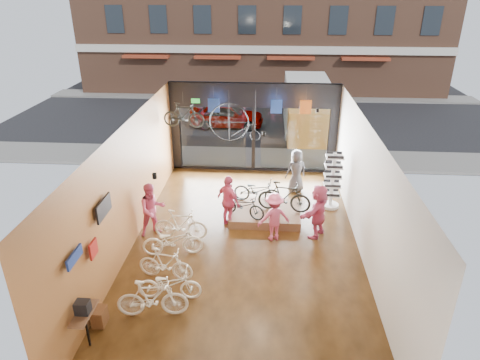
# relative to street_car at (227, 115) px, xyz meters

# --- Properties ---
(ground_plane) EXTENTS (7.00, 12.00, 0.04)m
(ground_plane) POSITION_rel_street_car_xyz_m (1.75, -12.00, -0.72)
(ground_plane) COLOR black
(ground_plane) RESTS_ON ground
(ceiling) EXTENTS (7.00, 12.00, 0.04)m
(ceiling) POSITION_rel_street_car_xyz_m (1.75, -12.00, 3.12)
(ceiling) COLOR black
(ceiling) RESTS_ON ground
(wall_left) EXTENTS (0.04, 12.00, 3.80)m
(wall_left) POSITION_rel_street_car_xyz_m (-1.77, -12.00, 1.20)
(wall_left) COLOR #B57340
(wall_left) RESTS_ON ground
(wall_right) EXTENTS (0.04, 12.00, 3.80)m
(wall_right) POSITION_rel_street_car_xyz_m (5.27, -12.00, 1.20)
(wall_right) COLOR beige
(wall_right) RESTS_ON ground
(wall_back) EXTENTS (7.00, 0.04, 3.80)m
(wall_back) POSITION_rel_street_car_xyz_m (1.75, -18.02, 1.20)
(wall_back) COLOR beige
(wall_back) RESTS_ON ground
(storefront) EXTENTS (7.00, 0.26, 3.80)m
(storefront) POSITION_rel_street_car_xyz_m (1.75, -6.00, 1.20)
(storefront) COLOR black
(storefront) RESTS_ON ground
(exit_sign) EXTENTS (0.35, 0.06, 0.18)m
(exit_sign) POSITION_rel_street_car_xyz_m (-0.65, -6.12, 2.35)
(exit_sign) COLOR #198C26
(exit_sign) RESTS_ON storefront
(street_road) EXTENTS (30.00, 18.00, 0.02)m
(street_road) POSITION_rel_street_car_xyz_m (1.75, 3.00, -0.71)
(street_road) COLOR black
(street_road) RESTS_ON ground
(sidewalk_near) EXTENTS (30.00, 2.40, 0.12)m
(sidewalk_near) POSITION_rel_street_car_xyz_m (1.75, -4.80, -0.64)
(sidewalk_near) COLOR slate
(sidewalk_near) RESTS_ON ground
(sidewalk_far) EXTENTS (30.00, 2.00, 0.12)m
(sidewalk_far) POSITION_rel_street_car_xyz_m (1.75, 7.00, -0.64)
(sidewalk_far) COLOR slate
(sidewalk_far) RESTS_ON ground
(street_car) EXTENTS (4.11, 1.65, 1.40)m
(street_car) POSITION_rel_street_car_xyz_m (0.00, 0.00, 0.00)
(street_car) COLOR gray
(street_car) RESTS_ON street_road
(box_truck) EXTENTS (2.30, 6.91, 2.72)m
(box_truck) POSITION_rel_street_car_xyz_m (4.41, -1.00, 0.66)
(box_truck) COLOR silver
(box_truck) RESTS_ON street_road
(floor_bike_1) EXTENTS (1.78, 0.68, 1.04)m
(floor_bike_1) POSITION_rel_street_car_xyz_m (-0.32, -15.22, -0.18)
(floor_bike_1) COLOR #F3E6CE
(floor_bike_1) RESTS_ON ground_plane
(floor_bike_2) EXTENTS (1.67, 0.64, 0.87)m
(floor_bike_2) POSITION_rel_street_car_xyz_m (-0.05, -14.56, -0.27)
(floor_bike_2) COLOR #F3E6CE
(floor_bike_2) RESTS_ON ground_plane
(floor_bike_3) EXTENTS (1.62, 0.68, 0.94)m
(floor_bike_3) POSITION_rel_street_car_xyz_m (-0.34, -13.76, -0.23)
(floor_bike_3) COLOR #F3E6CE
(floor_bike_3) RESTS_ON ground_plane
(floor_bike_4) EXTENTS (1.87, 0.91, 0.94)m
(floor_bike_4) POSITION_rel_street_car_xyz_m (-0.39, -12.61, -0.23)
(floor_bike_4) COLOR #F3E6CE
(floor_bike_4) RESTS_ON ground_plane
(floor_bike_5) EXTENTS (1.71, 0.51, 1.02)m
(floor_bike_5) POSITION_rel_street_car_xyz_m (-0.32, -11.74, -0.19)
(floor_bike_5) COLOR #F3E6CE
(floor_bike_5) RESTS_ON ground_plane
(display_platform) EXTENTS (2.40, 1.80, 0.30)m
(display_platform) POSITION_rel_street_car_xyz_m (2.32, -10.19, -0.55)
(display_platform) COLOR brown
(display_platform) RESTS_ON ground_plane
(display_bike_left) EXTENTS (1.70, 1.21, 0.85)m
(display_bike_left) POSITION_rel_street_car_xyz_m (1.59, -10.67, 0.02)
(display_bike_left) COLOR black
(display_bike_left) RESTS_ON display_platform
(display_bike_mid) EXTENTS (1.88, 0.82, 1.09)m
(display_bike_mid) POSITION_rel_street_car_xyz_m (2.97, -10.23, 0.15)
(display_bike_mid) COLOR black
(display_bike_mid) RESTS_ON display_platform
(display_bike_right) EXTENTS (1.79, 0.94, 0.90)m
(display_bike_right) POSITION_rel_street_car_xyz_m (2.03, -9.61, 0.05)
(display_bike_right) COLOR black
(display_bike_right) RESTS_ON display_platform
(customer_1) EXTENTS (1.09, 1.04, 1.78)m
(customer_1) POSITION_rel_street_car_xyz_m (-1.25, -11.50, 0.19)
(customer_1) COLOR #CC4C72
(customer_1) RESTS_ON ground_plane
(customer_2) EXTENTS (1.07, 1.05, 1.81)m
(customer_2) POSITION_rel_street_car_xyz_m (1.13, -10.81, 0.20)
(customer_2) COLOR #CC4C72
(customer_2) RESTS_ON ground_plane
(customer_3) EXTENTS (1.18, 0.91, 1.61)m
(customer_3) POSITION_rel_street_car_xyz_m (2.62, -11.56, 0.11)
(customer_3) COLOR #CC4C72
(customer_3) RESTS_ON ground_plane
(customer_4) EXTENTS (0.97, 0.79, 1.70)m
(customer_4) POSITION_rel_street_car_xyz_m (3.49, -8.00, 0.15)
(customer_4) COLOR #3F3F44
(customer_4) RESTS_ON ground_plane
(customer_5) EXTENTS (1.30, 1.70, 1.79)m
(customer_5) POSITION_rel_street_car_xyz_m (4.01, -11.23, 0.20)
(customer_5) COLOR #CC4C72
(customer_5) RESTS_ON ground_plane
(sunglasses_rack) EXTENTS (0.63, 0.52, 2.10)m
(sunglasses_rack) POSITION_rel_street_car_xyz_m (4.70, -9.24, 0.35)
(sunglasses_rack) COLOR white
(sunglasses_rack) RESTS_ON ground_plane
(wall_merch) EXTENTS (0.40, 2.40, 2.60)m
(wall_merch) POSITION_rel_street_car_xyz_m (-1.63, -15.50, 0.60)
(wall_merch) COLOR navy
(wall_merch) RESTS_ON wall_left
(penny_farthing) EXTENTS (1.93, 0.06, 1.54)m
(penny_farthing) POSITION_rel_street_car_xyz_m (1.16, -7.36, 1.80)
(penny_farthing) COLOR black
(penny_farthing) RESTS_ON ceiling
(hung_bike) EXTENTS (1.61, 0.58, 0.95)m
(hung_bike) POSITION_rel_street_car_xyz_m (-0.83, -7.80, 2.22)
(hung_bike) COLOR black
(hung_bike) RESTS_ON ceiling
(jersey_left) EXTENTS (0.45, 0.03, 0.55)m
(jersey_left) POSITION_rel_street_car_xyz_m (0.18, -6.80, 2.35)
(jersey_left) COLOR #1E3F99
(jersey_left) RESTS_ON ceiling
(jersey_mid) EXTENTS (0.45, 0.03, 0.55)m
(jersey_mid) POSITION_rel_street_car_xyz_m (2.66, -6.80, 2.35)
(jersey_mid) COLOR #1E3F99
(jersey_mid) RESTS_ON ceiling
(jersey_right) EXTENTS (0.45, 0.03, 0.55)m
(jersey_right) POSITION_rel_street_car_xyz_m (3.79, -6.80, 2.35)
(jersey_right) COLOR #CC5919
(jersey_right) RESTS_ON ceiling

